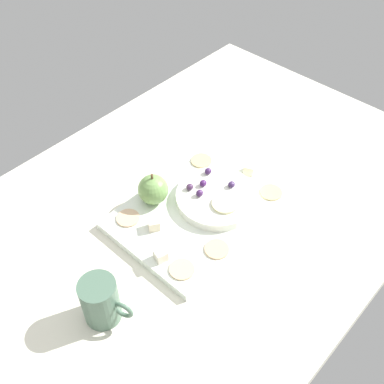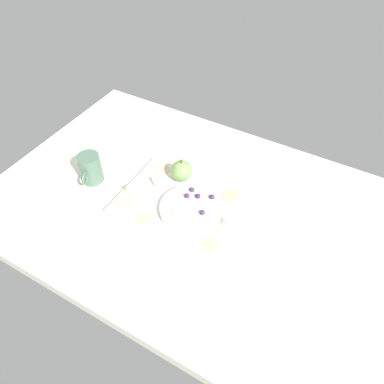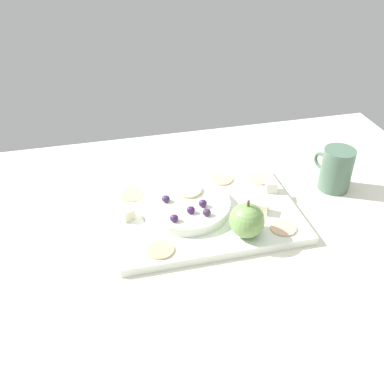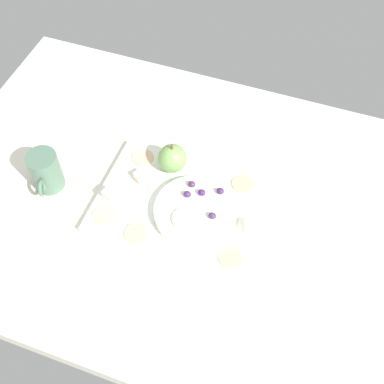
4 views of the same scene
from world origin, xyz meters
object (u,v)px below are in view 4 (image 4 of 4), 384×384
object	(u,v)px
grape_0	(192,184)
apple_slice_0	(185,219)
cracker_1	(243,184)
platter	(182,207)
grape_2	(202,193)
cracker_3	(136,233)
serving_dish	(196,212)
cup	(46,171)
grape_1	(220,191)
cheese_cube_2	(250,226)
cheese_cube_1	(109,194)
cracker_0	(230,257)
cheese_cube_0	(141,177)
cracker_4	(143,158)
apple_whole	(173,158)
cracker_2	(104,215)
grape_3	(212,216)
grape_4	(187,194)

from	to	relation	value
grape_0	apple_slice_0	size ratio (longest dim) A/B	0.30
cracker_1	platter	bearing A→B (deg)	-138.51
apple_slice_0	grape_2	bearing A→B (deg)	80.68
cracker_3	serving_dish	bearing A→B (deg)	40.99
cup	grape_1	bearing A→B (deg)	12.17
grape_1	cheese_cube_2	bearing A→B (deg)	-33.31
cheese_cube_1	cracker_0	bearing A→B (deg)	-10.32
platter	cheese_cube_0	size ratio (longest dim) A/B	15.89
cracker_4	grape_0	bearing A→B (deg)	-19.97
cheese_cube_0	cracker_3	world-z (taller)	cheese_cube_0
cracker_4	grape_1	bearing A→B (deg)	-13.09
platter	apple_whole	size ratio (longest dim) A/B	5.58
cheese_cube_0	grape_2	bearing A→B (deg)	-2.29
cracker_1	cracker_3	bearing A→B (deg)	-131.32
cheese_cube_0	cup	size ratio (longest dim) A/B	0.24
cracker_1	grape_2	world-z (taller)	grape_2
serving_dish	grape_0	world-z (taller)	grape_0
serving_dish	cheese_cube_2	xyz separation A→B (cm)	(11.97, 0.29, 0.16)
cracker_2	apple_slice_0	xyz separation A→B (cm)	(17.25, 3.76, 2.13)
cheese_cube_2	cracker_1	world-z (taller)	cheese_cube_2
cheese_cube_2	apple_slice_0	xyz separation A→B (cm)	(-13.16, -3.52, 1.16)
grape_1	grape_3	distance (cm)	6.59
apple_whole	grape_2	bearing A→B (deg)	-34.61
platter	serving_dish	bearing A→B (deg)	-21.05
grape_1	apple_slice_0	size ratio (longest dim) A/B	0.30
grape_4	grape_1	bearing A→B (deg)	26.57
cracker_2	apple_whole	bearing A→B (deg)	61.91
cheese_cube_0	platter	bearing A→B (deg)	-16.12
cheese_cube_0	apple_slice_0	bearing A→B (deg)	-30.06
apple_slice_0	platter	bearing A→B (deg)	117.61
cheese_cube_1	cup	world-z (taller)	cup
cheese_cube_2	cracker_4	xyz separation A→B (cm)	(-28.73, 10.21, -0.97)
cracker_2	cracker_3	distance (cm)	8.50
serving_dish	grape_1	world-z (taller)	grape_1
cheese_cube_2	grape_1	xyz separation A→B (cm)	(-8.32, 5.47, 1.57)
cracker_4	cracker_2	bearing A→B (deg)	-95.52
cracker_3	grape_2	world-z (taller)	grape_2
cup	grape_3	bearing A→B (deg)	2.43
serving_dish	cracker_3	bearing A→B (deg)	-139.01
cracker_3	grape_4	bearing A→B (deg)	57.11
cracker_3	grape_1	world-z (taller)	grape_1
grape_2	grape_3	bearing A→B (deg)	-50.38
cracker_4	apple_whole	bearing A→B (deg)	-1.08
serving_dish	cup	bearing A→B (deg)	-175.92
apple_slice_0	cup	xyz separation A→B (cm)	(-33.24, 0.77, 0.78)
cheese_cube_1	apple_slice_0	xyz separation A→B (cm)	(18.15, -1.11, 1.16)
cup	apple_slice_0	bearing A→B (deg)	-1.34
cracker_1	grape_3	bearing A→B (deg)	-105.72
cracker_4	apple_slice_0	world-z (taller)	apple_slice_0
cracker_0	apple_slice_0	world-z (taller)	apple_slice_0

